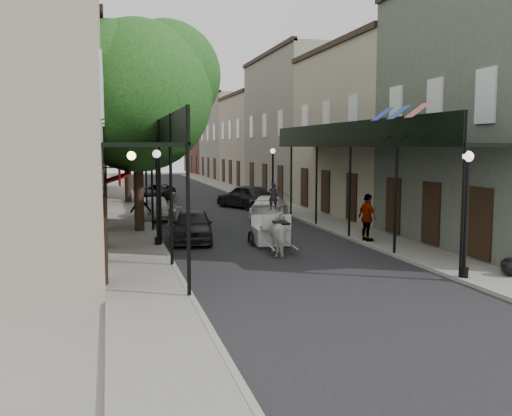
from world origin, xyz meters
TOP-DOWN VIEW (x-y plane):
  - ground at (0.00, 0.00)m, footprint 140.00×140.00m
  - road at (0.00, 20.00)m, footprint 8.00×90.00m
  - sidewalk_left at (-5.00, 20.00)m, footprint 2.20×90.00m
  - sidewalk_right at (5.00, 20.00)m, footprint 2.20×90.00m
  - building_row_left at (-8.60, 30.00)m, footprint 5.00×80.00m
  - building_row_right at (8.60, 30.00)m, footprint 5.00×80.00m
  - gallery_left at (-4.79, 6.98)m, footprint 2.20×18.05m
  - gallery_right at (4.79, 6.98)m, footprint 2.20×18.05m
  - tree_near at (-4.20, 10.18)m, footprint 7.31×6.80m
  - tree_far at (-4.25, 24.18)m, footprint 6.45×6.00m
  - lamppost_right_near at (4.10, -2.00)m, footprint 0.32×0.32m
  - lamppost_left at (-4.10, 6.00)m, footprint 0.32×0.32m
  - lamppost_right_far at (4.10, 18.00)m, footprint 0.32×0.32m
  - horse at (0.16, 3.39)m, footprint 0.97×1.87m
  - carriage at (0.35, 5.77)m, footprint 1.70×2.35m
  - pedestrian_walking at (-2.83, 11.65)m, footprint 1.00×0.89m
  - pedestrian_sidewalk_left at (-4.41, 12.21)m, footprint 1.09×0.66m
  - pedestrian_sidewalk_right at (4.20, 4.66)m, footprint 0.65×1.19m
  - car_left_near at (-2.60, 6.98)m, footprint 2.21×4.22m
  - car_left_mid at (-3.60, 14.74)m, footprint 1.61×3.69m
  - car_left_far at (-2.60, 25.73)m, footprint 3.59×4.85m
  - car_right_near at (2.60, 13.48)m, footprint 3.40×4.82m
  - car_right_far at (2.60, 19.00)m, footprint 3.58×4.92m
  - trash_bags at (5.72, -2.03)m, footprint 0.90×1.05m

SIDE VIEW (x-z plane):
  - ground at x=0.00m, z-range 0.00..0.00m
  - road at x=0.00m, z-range 0.00..0.01m
  - sidewalk_left at x=-5.00m, z-range 0.00..0.12m
  - sidewalk_right at x=5.00m, z-range 0.00..0.12m
  - trash_bags at x=5.72m, z-range 0.10..0.65m
  - car_left_mid at x=-3.60m, z-range 0.00..1.18m
  - car_left_far at x=-2.60m, z-range 0.00..1.22m
  - car_right_near at x=2.60m, z-range 0.00..1.30m
  - car_left_near at x=-2.60m, z-range 0.00..1.37m
  - horse at x=0.16m, z-range 0.00..1.53m
  - car_right_far at x=2.60m, z-range 0.00..1.56m
  - pedestrian_walking at x=-2.83m, z-range 0.00..1.72m
  - pedestrian_sidewalk_left at x=-4.41m, z-range 0.12..1.75m
  - carriage at x=0.35m, z-range -0.29..2.28m
  - pedestrian_sidewalk_right at x=4.20m, z-range 0.12..2.05m
  - lamppost_right_near at x=4.10m, z-range 0.19..3.90m
  - lamppost_left at x=-4.10m, z-range 0.19..3.90m
  - lamppost_right_far at x=4.10m, z-range 0.19..3.90m
  - gallery_left at x=-4.79m, z-range 1.61..6.49m
  - gallery_right at x=4.79m, z-range 1.61..6.49m
  - building_row_left at x=-8.60m, z-range 0.00..10.50m
  - building_row_right at x=8.60m, z-range 0.00..10.50m
  - tree_far at x=-4.25m, z-range 1.53..10.14m
  - tree_near at x=-4.20m, z-range 1.67..11.30m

